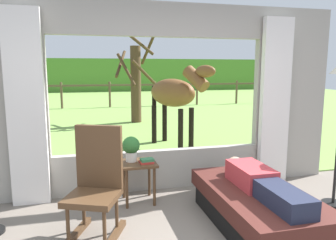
{
  "coord_description": "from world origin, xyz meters",
  "views": [
    {
      "loc": [
        -0.97,
        -2.07,
        1.69
      ],
      "look_at": [
        0.0,
        1.8,
        1.05
      ],
      "focal_mm": 34.66,
      "sensor_mm": 36.0,
      "label": 1
    }
  ],
  "objects_px": {
    "potted_plant": "(131,147)",
    "side_table": "(138,169)",
    "reclining_person": "(260,182)",
    "rocking_chair": "(96,183)",
    "book_stack": "(147,161)",
    "horse": "(175,94)",
    "recliner_sofa": "(256,208)",
    "pasture_tree": "(136,80)"
  },
  "relations": [
    {
      "from": "rocking_chair",
      "to": "side_table",
      "type": "height_order",
      "value": "rocking_chair"
    },
    {
      "from": "side_table",
      "to": "potted_plant",
      "type": "xyz_separation_m",
      "value": [
        -0.08,
        0.06,
        0.28
      ]
    },
    {
      "from": "rocking_chair",
      "to": "potted_plant",
      "type": "relative_size",
      "value": 3.5
    },
    {
      "from": "recliner_sofa",
      "to": "potted_plant",
      "type": "distance_m",
      "value": 1.65
    },
    {
      "from": "side_table",
      "to": "potted_plant",
      "type": "distance_m",
      "value": 0.29
    },
    {
      "from": "reclining_person",
      "to": "rocking_chair",
      "type": "relative_size",
      "value": 1.28
    },
    {
      "from": "side_table",
      "to": "horse",
      "type": "bearing_deg",
      "value": 65.91
    },
    {
      "from": "book_stack",
      "to": "horse",
      "type": "relative_size",
      "value": 0.1
    },
    {
      "from": "reclining_person",
      "to": "book_stack",
      "type": "height_order",
      "value": "reclining_person"
    },
    {
      "from": "rocking_chair",
      "to": "side_table",
      "type": "bearing_deg",
      "value": 76.49
    },
    {
      "from": "book_stack",
      "to": "pasture_tree",
      "type": "distance_m",
      "value": 6.24
    },
    {
      "from": "rocking_chair",
      "to": "reclining_person",
      "type": "bearing_deg",
      "value": 12.81
    },
    {
      "from": "rocking_chair",
      "to": "pasture_tree",
      "type": "xyz_separation_m",
      "value": [
        1.43,
        6.8,
        0.78
      ]
    },
    {
      "from": "recliner_sofa",
      "to": "rocking_chair",
      "type": "height_order",
      "value": "rocking_chair"
    },
    {
      "from": "reclining_person",
      "to": "pasture_tree",
      "type": "height_order",
      "value": "pasture_tree"
    },
    {
      "from": "reclining_person",
      "to": "potted_plant",
      "type": "xyz_separation_m",
      "value": [
        -1.19,
        1.09,
        0.18
      ]
    },
    {
      "from": "potted_plant",
      "to": "pasture_tree",
      "type": "xyz_separation_m",
      "value": [
        0.97,
        6.02,
        0.62
      ]
    },
    {
      "from": "potted_plant",
      "to": "pasture_tree",
      "type": "relative_size",
      "value": 0.11
    },
    {
      "from": "reclining_person",
      "to": "rocking_chair",
      "type": "height_order",
      "value": "rocking_chair"
    },
    {
      "from": "rocking_chair",
      "to": "potted_plant",
      "type": "distance_m",
      "value": 0.92
    },
    {
      "from": "potted_plant",
      "to": "horse",
      "type": "bearing_deg",
      "value": 64.04
    },
    {
      "from": "reclining_person",
      "to": "rocking_chair",
      "type": "distance_m",
      "value": 1.68
    },
    {
      "from": "potted_plant",
      "to": "side_table",
      "type": "bearing_deg",
      "value": -36.87
    },
    {
      "from": "pasture_tree",
      "to": "horse",
      "type": "bearing_deg",
      "value": -84.15
    },
    {
      "from": "recliner_sofa",
      "to": "horse",
      "type": "bearing_deg",
      "value": 88.26
    },
    {
      "from": "recliner_sofa",
      "to": "pasture_tree",
      "type": "xyz_separation_m",
      "value": [
        -0.23,
        7.06,
        1.1
      ]
    },
    {
      "from": "side_table",
      "to": "pasture_tree",
      "type": "distance_m",
      "value": 6.21
    },
    {
      "from": "recliner_sofa",
      "to": "pasture_tree",
      "type": "relative_size",
      "value": 0.61
    },
    {
      "from": "recliner_sofa",
      "to": "side_table",
      "type": "distance_m",
      "value": 1.5
    },
    {
      "from": "recliner_sofa",
      "to": "pasture_tree",
      "type": "distance_m",
      "value": 7.14
    },
    {
      "from": "rocking_chair",
      "to": "book_stack",
      "type": "bearing_deg",
      "value": 69.33
    },
    {
      "from": "side_table",
      "to": "recliner_sofa",
      "type": "bearing_deg",
      "value": -41.25
    },
    {
      "from": "side_table",
      "to": "horse",
      "type": "xyz_separation_m",
      "value": [
        1.23,
        2.75,
        0.73
      ]
    },
    {
      "from": "rocking_chair",
      "to": "book_stack",
      "type": "height_order",
      "value": "rocking_chair"
    },
    {
      "from": "rocking_chair",
      "to": "horse",
      "type": "distance_m",
      "value": 3.94
    },
    {
      "from": "recliner_sofa",
      "to": "reclining_person",
      "type": "relative_size",
      "value": 1.19
    },
    {
      "from": "potted_plant",
      "to": "recliner_sofa",
      "type": "bearing_deg",
      "value": -40.97
    },
    {
      "from": "side_table",
      "to": "horse",
      "type": "height_order",
      "value": "horse"
    },
    {
      "from": "recliner_sofa",
      "to": "book_stack",
      "type": "distance_m",
      "value": 1.41
    },
    {
      "from": "rocking_chair",
      "to": "pasture_tree",
      "type": "bearing_deg",
      "value": 101.32
    },
    {
      "from": "pasture_tree",
      "to": "reclining_person",
      "type": "bearing_deg",
      "value": -88.17
    },
    {
      "from": "book_stack",
      "to": "rocking_chair",
      "type": "bearing_deg",
      "value": -133.83
    }
  ]
}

